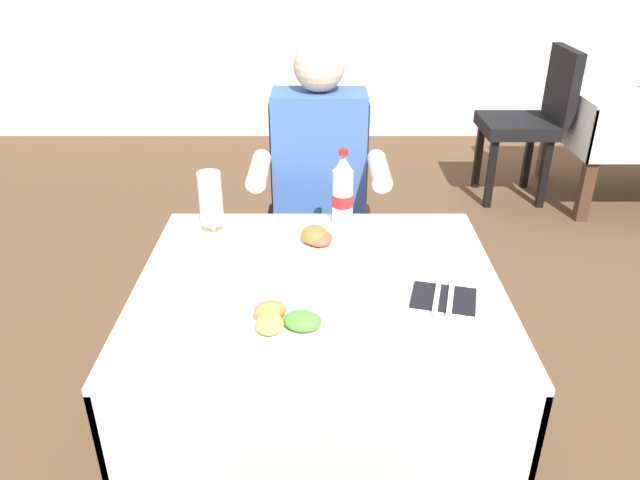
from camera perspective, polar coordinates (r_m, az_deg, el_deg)
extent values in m
cube|color=white|center=(1.73, -0.01, -4.18)|extent=(1.03, 0.91, 0.02)
cube|color=white|center=(1.48, -0.05, -18.94)|extent=(1.03, 0.02, 0.32)
cube|color=white|center=(2.20, 0.02, -1.88)|extent=(1.03, 0.02, 0.32)
cube|color=white|center=(1.89, -15.72, -8.40)|extent=(0.02, 0.91, 0.32)
cube|color=white|center=(1.89, 15.72, -8.44)|extent=(0.02, 0.91, 0.32)
cube|color=#472D1E|center=(2.30, -11.46, -6.65)|extent=(0.07, 0.07, 0.70)
cube|color=#472D1E|center=(2.30, 11.50, -6.67)|extent=(0.07, 0.07, 0.70)
cube|color=black|center=(2.50, 0.03, 0.48)|extent=(0.44, 0.44, 0.08)
cube|color=black|center=(2.62, 0.04, 8.03)|extent=(0.42, 0.06, 0.44)
cube|color=black|center=(2.49, -3.92, -6.75)|extent=(0.04, 0.04, 0.45)
cube|color=black|center=(2.49, 3.97, -6.76)|extent=(0.04, 0.04, 0.45)
cube|color=black|center=(2.78, -3.48, -2.81)|extent=(0.04, 0.04, 0.45)
cube|color=black|center=(2.78, 3.55, -2.82)|extent=(0.04, 0.04, 0.45)
cylinder|color=#282D42|center=(2.46, -1.85, -7.18)|extent=(0.10, 0.10, 0.45)
cylinder|color=#282D42|center=(2.46, 1.91, -7.19)|extent=(0.10, 0.10, 0.45)
cube|color=#282D42|center=(2.45, 0.04, 0.47)|extent=(0.34, 0.36, 0.12)
cube|color=#385B9E|center=(2.40, 0.04, 7.95)|extent=(0.36, 0.20, 0.50)
sphere|color=beige|center=(2.31, 0.04, 16.05)|extent=(0.19, 0.19, 0.19)
cylinder|color=beige|center=(2.19, -5.64, 6.53)|extent=(0.07, 0.26, 0.07)
cylinder|color=beige|center=(2.19, 5.71, 6.52)|extent=(0.07, 0.26, 0.07)
cylinder|color=white|center=(1.53, -2.82, -8.08)|extent=(0.25, 0.25, 0.01)
ellipsoid|color=gold|center=(1.49, -4.66, -7.88)|extent=(0.07, 0.08, 0.04)
ellipsoid|color=#4C8E38|center=(1.50, -1.55, -7.60)|extent=(0.11, 0.10, 0.04)
ellipsoid|color=#B77A38|center=(1.53, -4.62, -6.68)|extent=(0.10, 0.09, 0.05)
cylinder|color=white|center=(1.89, -0.01, -0.58)|extent=(0.24, 0.24, 0.01)
ellipsoid|color=#C14C33|center=(1.88, 0.07, 0.19)|extent=(0.09, 0.10, 0.04)
ellipsoid|color=#99602D|center=(1.89, -0.42, 0.50)|extent=(0.09, 0.10, 0.05)
cylinder|color=white|center=(2.02, -9.86, 0.81)|extent=(0.07, 0.07, 0.01)
cylinder|color=white|center=(2.01, -9.90, 1.27)|extent=(0.02, 0.02, 0.03)
cylinder|color=white|center=(1.97, -10.14, 3.92)|extent=(0.08, 0.08, 0.17)
cylinder|color=gold|center=(1.99, -10.05, 3.00)|extent=(0.07, 0.07, 0.10)
cylinder|color=silver|center=(2.02, 2.26, 4.03)|extent=(0.07, 0.07, 0.19)
cylinder|color=red|center=(2.02, 2.25, 3.78)|extent=(0.07, 0.07, 0.04)
cone|color=silver|center=(1.98, 2.32, 7.25)|extent=(0.06, 0.06, 0.05)
cylinder|color=red|center=(1.96, 2.34, 8.27)|extent=(0.03, 0.03, 0.02)
cube|color=black|center=(1.67, 11.65, -5.37)|extent=(0.20, 0.17, 0.01)
cube|color=silver|center=(1.67, 11.06, -5.10)|extent=(0.06, 0.19, 0.01)
cube|color=silver|center=(1.67, 12.29, -5.24)|extent=(0.06, 0.19, 0.01)
cube|color=white|center=(4.78, 25.88, 11.72)|extent=(0.96, 0.02, 0.32)
cube|color=white|center=(4.22, 22.22, 10.64)|extent=(0.02, 0.85, 0.32)
cube|color=#472D1E|center=(3.98, 24.21, 6.36)|extent=(0.07, 0.07, 0.70)
cube|color=#472D1E|center=(4.62, 20.87, 9.69)|extent=(0.07, 0.07, 0.70)
cube|color=black|center=(4.13, 18.07, 10.19)|extent=(0.44, 0.44, 0.08)
cube|color=black|center=(4.16, 21.97, 13.39)|extent=(0.06, 0.42, 0.44)
cube|color=black|center=(4.32, 14.78, 7.64)|extent=(0.04, 0.04, 0.45)
cube|color=black|center=(4.01, 15.87, 5.98)|extent=(0.04, 0.04, 0.45)
cube|color=black|center=(4.42, 19.08, 7.47)|extent=(0.04, 0.04, 0.45)
cube|color=black|center=(4.12, 20.45, 5.82)|extent=(0.04, 0.04, 0.45)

